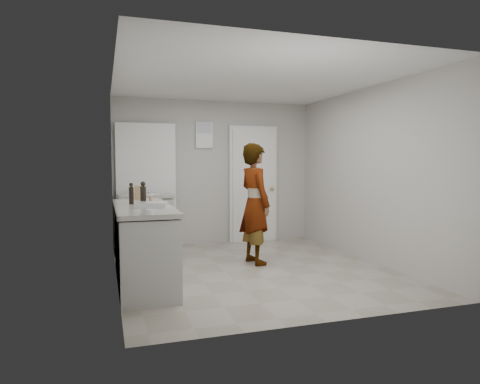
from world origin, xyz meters
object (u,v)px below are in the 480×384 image
object	(u,v)px
baking_dish	(152,205)
egg_bowl	(148,212)
cake_mix_box	(139,193)
spice_jar	(151,199)
oil_cruet_b	(131,194)
oil_cruet_a	(143,193)
person	(255,204)

from	to	relation	value
baking_dish	egg_bowl	bearing A→B (deg)	-99.96
cake_mix_box	egg_bowl	world-z (taller)	cake_mix_box
spice_jar	oil_cruet_b	bearing A→B (deg)	-141.01
egg_bowl	cake_mix_box	bearing A→B (deg)	88.26
oil_cruet_b	egg_bowl	xyz separation A→B (m)	(0.09, -1.09, -0.10)
cake_mix_box	egg_bowl	bearing A→B (deg)	-80.80
spice_jar	oil_cruet_a	world-z (taller)	oil_cruet_a
person	oil_cruet_a	bearing A→B (deg)	94.06
spice_jar	egg_bowl	world-z (taller)	spice_jar
oil_cruet_b	cake_mix_box	bearing A→B (deg)	77.59
spice_jar	oil_cruet_b	xyz separation A→B (m)	(-0.26, -0.21, 0.09)
person	cake_mix_box	size ratio (longest dim) A/B	9.05
person	oil_cruet_a	size ratio (longest dim) A/B	6.15
egg_bowl	oil_cruet_a	bearing A→B (deg)	87.34
oil_cruet_b	baking_dish	distance (m)	0.51
person	spice_jar	distance (m)	1.46
oil_cruet_a	baking_dish	bearing A→B (deg)	-81.32
cake_mix_box	baking_dish	distance (m)	1.11
baking_dish	oil_cruet_b	bearing A→B (deg)	113.43
spice_jar	baking_dish	world-z (taller)	spice_jar
oil_cruet_a	egg_bowl	size ratio (longest dim) A/B	2.22
spice_jar	baking_dish	xyz separation A→B (m)	(-0.06, -0.67, -0.01)
person	baking_dish	distance (m)	1.71
baking_dish	egg_bowl	size ratio (longest dim) A/B	3.05
person	oil_cruet_b	world-z (taller)	person
person	spice_jar	bearing A→B (deg)	85.31
spice_jar	cake_mix_box	bearing A→B (deg)	104.79
spice_jar	baking_dish	size ratio (longest dim) A/B	0.19
baking_dish	egg_bowl	distance (m)	0.64
person	oil_cruet_a	distance (m)	1.63
spice_jar	baking_dish	distance (m)	0.67
cake_mix_box	oil_cruet_a	xyz separation A→B (m)	(-0.00, -0.69, 0.04)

